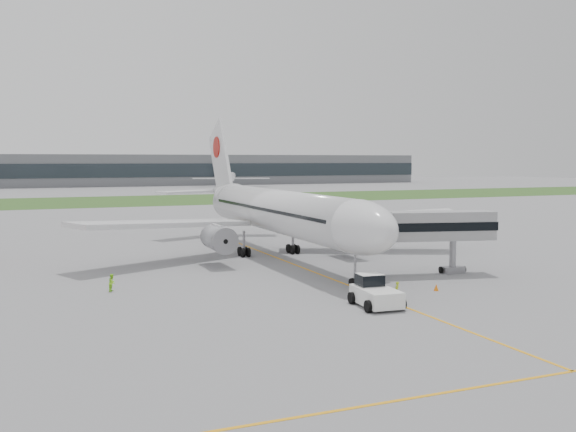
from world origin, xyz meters
name	(u,v)px	position (x,y,z in m)	size (l,w,h in m)	color
ground	(291,263)	(0.00, 0.00, 0.00)	(600.00, 600.00, 0.00)	#969699
apron_markings	(309,270)	(0.00, -5.00, 0.00)	(70.00, 70.00, 0.04)	#F7A415
grass_strip	(128,201)	(0.00, 120.00, 0.01)	(600.00, 50.00, 0.02)	#2F5A21
terminal_building	(90,170)	(0.00, 229.87, 7.00)	(320.00, 22.30, 14.00)	slate
airliner	(275,210)	(0.00, 4.87, 5.66)	(48.13, 53.95, 17.88)	silver
pushback_tug	(375,292)	(-2.01, -21.95, 1.11)	(3.53, 4.93, 2.42)	white
jet_bridge	(421,227)	(9.18, -11.75, 4.87)	(14.44, 6.01, 6.59)	#98989A
safety_cone_left	(368,293)	(-0.50, -18.33, 0.24)	(0.35, 0.35, 0.49)	orange
safety_cone_right	(436,287)	(6.05, -18.92, 0.30)	(0.44, 0.44, 0.60)	orange
ground_crew_near	(397,291)	(0.80, -20.77, 0.77)	(0.56, 0.37, 1.53)	#BFE025
ground_crew_far	(112,283)	(-20.57, -8.22, 0.78)	(0.76, 0.59, 1.57)	#A5FF2A
distant_aircraft_right	(231,187)	(55.86, 199.85, 0.00)	(32.99, 29.11, 12.61)	silver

